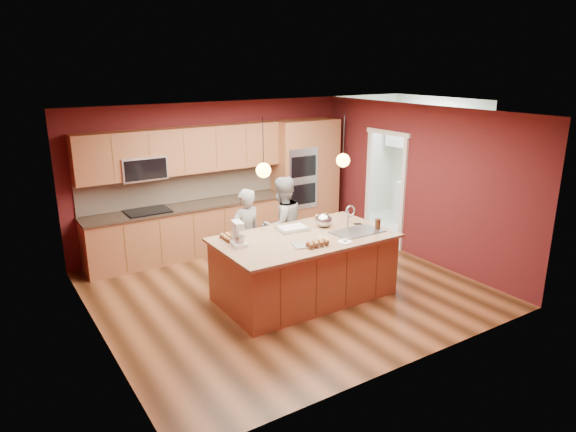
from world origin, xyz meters
TOP-DOWN VIEW (x-y plane):
  - floor at (0.00, 0.00)m, footprint 5.50×5.50m
  - ceiling at (0.00, 0.00)m, footprint 5.50×5.50m
  - wall_back at (0.00, 2.50)m, footprint 5.50×0.00m
  - wall_front at (0.00, -2.50)m, footprint 5.50×0.00m
  - wall_left at (-2.75, 0.00)m, footprint 0.00×5.00m
  - wall_right at (2.75, 0.00)m, footprint 0.00×5.00m
  - cabinet_run at (-0.68, 2.25)m, footprint 3.74×0.64m
  - oven_column at (1.85, 2.19)m, footprint 1.30×0.62m
  - doorway_trim at (2.73, 0.80)m, footprint 0.08×1.11m
  - laundry_room at (4.35, 1.20)m, footprint 2.60×2.70m
  - pendant_left at (-0.57, -0.34)m, footprint 0.20×0.20m
  - pendant_right at (0.77, -0.34)m, footprint 0.20×0.20m
  - island at (0.12, -0.35)m, footprint 2.58×1.44m
  - person_left at (-0.35, 0.63)m, footprint 0.61×0.45m
  - person_right at (0.32, 0.63)m, footprint 0.83×0.67m
  - stand_mixer at (-0.89, -0.19)m, footprint 0.22×0.28m
  - sheet_cake at (0.12, 0.00)m, footprint 0.49×0.39m
  - cooling_rack at (-0.09, -0.68)m, footprint 0.44×0.36m
  - mixing_bowl at (0.61, -0.12)m, footprint 0.26×0.26m
  - plate at (0.43, -0.87)m, footprint 0.20×0.20m
  - tumbler at (1.22, -0.67)m, footprint 0.08×0.08m
  - phone at (1.13, -0.31)m, footprint 0.13×0.10m
  - cupcakes_left at (-0.87, 0.11)m, footprint 0.24×0.32m
  - cupcakes_rack at (0.00, -0.80)m, footprint 0.34×0.17m
  - cupcakes_right at (0.84, 0.21)m, footprint 0.25×0.17m
  - washer at (4.20, 0.85)m, footprint 0.70×0.71m
  - dryer at (4.18, 1.46)m, footprint 0.72×0.73m

SIDE VIEW (x-z plane):
  - floor at x=0.00m, z-range 0.00..0.00m
  - dryer at x=4.18m, z-range 0.00..0.91m
  - island at x=0.12m, z-range -0.18..1.15m
  - washer at x=4.20m, z-range 0.00..1.03m
  - person_left at x=-0.35m, z-range 0.00..1.52m
  - person_right at x=0.32m, z-range 0.00..1.63m
  - phone at x=1.13m, z-range 0.95..0.96m
  - plate at x=0.43m, z-range 0.95..0.96m
  - cooling_rack at x=-0.09m, z-range 0.95..0.97m
  - sheet_cake at x=0.12m, z-range 0.95..1.00m
  - cabinet_run at x=-0.68m, z-range -0.17..2.13m
  - cupcakes_left at x=-0.87m, z-range 0.95..1.02m
  - cupcakes_right at x=0.84m, z-range 0.95..1.03m
  - cupcakes_rack at x=0.00m, z-range 0.97..1.04m
  - tumbler at x=1.22m, z-range 0.95..1.11m
  - doorway_trim at x=2.73m, z-range -0.05..2.15m
  - mixing_bowl at x=0.61m, z-range 0.94..1.16m
  - stand_mixer at x=-0.89m, z-range 0.93..1.27m
  - oven_column at x=1.85m, z-range 0.00..2.30m
  - wall_back at x=0.00m, z-range -1.40..4.10m
  - wall_front at x=0.00m, z-range -1.40..4.10m
  - wall_left at x=-2.75m, z-range -1.15..3.85m
  - wall_right at x=2.75m, z-range -1.15..3.85m
  - laundry_room at x=4.35m, z-range 0.60..3.30m
  - pendant_left at x=-0.57m, z-range 1.60..2.40m
  - pendant_right at x=0.77m, z-range 1.60..2.40m
  - ceiling at x=0.00m, z-range 2.70..2.70m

